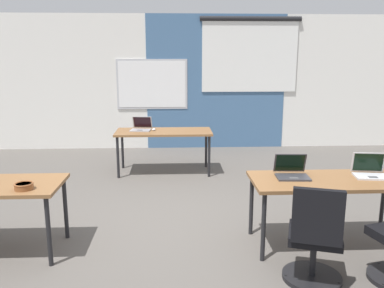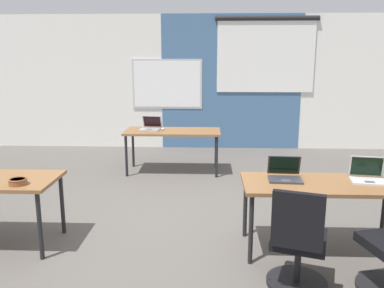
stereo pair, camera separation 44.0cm
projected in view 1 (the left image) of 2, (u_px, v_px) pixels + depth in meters
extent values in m
plane|color=#56514C|center=(161.00, 224.00, 4.72)|extent=(24.00, 24.00, 0.00)
cube|color=silver|center=(165.00, 83.00, 8.52)|extent=(10.00, 0.20, 2.80)
cube|color=#42668E|center=(216.00, 83.00, 8.47)|extent=(2.92, 0.01, 2.80)
cube|color=#B7B7BC|center=(152.00, 84.00, 8.41)|extent=(1.48, 0.02, 1.04)
cube|color=white|center=(152.00, 84.00, 8.41)|extent=(1.40, 0.02, 0.96)
cube|color=white|center=(250.00, 57.00, 8.37)|extent=(2.00, 0.02, 1.44)
cylinder|color=black|center=(251.00, 19.00, 8.21)|extent=(2.10, 0.10, 0.10)
cylinder|color=black|center=(49.00, 232.00, 3.73)|extent=(0.04, 0.04, 0.68)
cylinder|color=black|center=(65.00, 208.00, 4.31)|extent=(0.04, 0.04, 0.68)
cube|color=brown|center=(330.00, 181.00, 4.07)|extent=(1.60, 0.70, 0.04)
cylinder|color=black|center=(263.00, 227.00, 3.82)|extent=(0.04, 0.04, 0.68)
cylinder|color=black|center=(251.00, 205.00, 4.40)|extent=(0.04, 0.04, 0.68)
cylinder|color=black|center=(383.00, 203.00, 4.47)|extent=(0.04, 0.04, 0.68)
cube|color=brown|center=(164.00, 132.00, 6.72)|extent=(1.60, 0.70, 0.04)
cylinder|color=black|center=(118.00, 158.00, 6.47)|extent=(0.04, 0.04, 0.68)
cylinder|color=black|center=(209.00, 157.00, 6.54)|extent=(0.04, 0.04, 0.68)
cylinder|color=black|center=(122.00, 149.00, 7.06)|extent=(0.04, 0.04, 0.68)
cylinder|color=black|center=(206.00, 148.00, 7.12)|extent=(0.04, 0.04, 0.68)
cube|color=#333338|center=(293.00, 177.00, 4.09)|extent=(0.34, 0.25, 0.02)
cube|color=#4C4C4F|center=(294.00, 178.00, 4.04)|extent=(0.09, 0.07, 0.00)
cube|color=#333338|center=(290.00, 163.00, 4.22)|extent=(0.33, 0.10, 0.21)
cube|color=black|center=(290.00, 163.00, 4.21)|extent=(0.30, 0.09, 0.18)
cylinder|color=black|center=(312.00, 277.00, 3.56)|extent=(0.52, 0.52, 0.04)
cylinder|color=black|center=(313.00, 257.00, 3.52)|extent=(0.06, 0.06, 0.34)
cube|color=black|center=(315.00, 235.00, 3.48)|extent=(0.55, 0.55, 0.08)
cube|color=black|center=(318.00, 217.00, 3.18)|extent=(0.40, 0.18, 0.46)
sphere|color=black|center=(311.00, 264.00, 3.78)|extent=(0.04, 0.04, 0.04)
sphere|color=black|center=(339.00, 285.00, 3.44)|extent=(0.04, 0.04, 0.04)
sphere|color=black|center=(286.00, 277.00, 3.55)|extent=(0.04, 0.04, 0.04)
cube|color=#9E9EA3|center=(141.00, 130.00, 6.72)|extent=(0.36, 0.27, 0.02)
cube|color=#4C4C4F|center=(140.00, 130.00, 6.67)|extent=(0.10, 0.07, 0.00)
cube|color=#9E9EA3|center=(142.00, 122.00, 6.85)|extent=(0.34, 0.14, 0.21)
cube|color=black|center=(142.00, 122.00, 6.85)|extent=(0.30, 0.12, 0.18)
ellipsoid|color=silver|center=(154.00, 129.00, 6.75)|extent=(0.07, 0.11, 0.03)
cube|color=silver|center=(371.00, 177.00, 4.12)|extent=(0.36, 0.28, 0.02)
cube|color=#4C4C4F|center=(373.00, 177.00, 4.07)|extent=(0.10, 0.07, 0.00)
cube|color=silver|center=(368.00, 162.00, 4.23)|extent=(0.33, 0.10, 0.22)
cube|color=black|center=(368.00, 162.00, 4.22)|extent=(0.30, 0.08, 0.19)
sphere|color=black|center=(379.00, 265.00, 3.76)|extent=(0.04, 0.04, 0.04)
sphere|color=black|center=(383.00, 286.00, 3.41)|extent=(0.04, 0.04, 0.04)
cylinder|color=brown|center=(24.00, 187.00, 3.74)|extent=(0.17, 0.17, 0.05)
torus|color=brown|center=(24.00, 184.00, 3.74)|extent=(0.18, 0.18, 0.02)
cylinder|color=gold|center=(24.00, 184.00, 3.74)|extent=(0.14, 0.14, 0.01)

